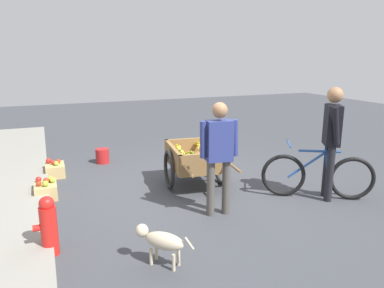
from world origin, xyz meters
The scene contains 10 objects.
ground_plane centered at (0.00, 0.00, 0.00)m, with size 24.00×24.00×0.00m, color #3D3F44.
fruit_cart centered at (0.19, -0.17, 0.44)m, with size 1.73×1.01×0.72m.
vendor_person centered at (-0.95, -0.03, 0.91)m, with size 0.24×0.53×1.53m.
bicycle centered at (-0.98, -1.68, 0.35)m, with size 0.90×1.46×0.85m.
cyclist_person centered at (-1.06, -1.81, 1.01)m, with size 0.46×0.38×1.68m.
dog centered at (-1.84, 1.06, 0.27)m, with size 0.52×0.49×0.40m.
fire_hydrant centered at (-1.20, 2.11, 0.33)m, with size 0.25×0.25×0.67m.
plastic_bucket centered at (2.13, 1.04, 0.14)m, with size 0.27×0.27×0.29m, color #B21E1E.
apple_crate centered at (0.57, 2.13, 0.13)m, with size 0.44×0.32×0.31m.
mixed_fruit_crate centered at (1.61, 1.96, 0.12)m, with size 0.44×0.32×0.32m.
Camera 1 is at (-5.12, 2.05, 2.12)m, focal length 34.33 mm.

